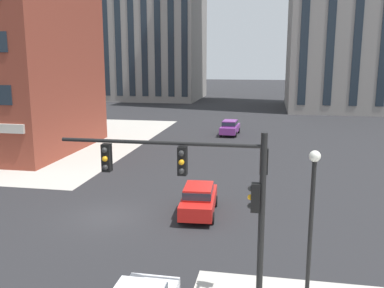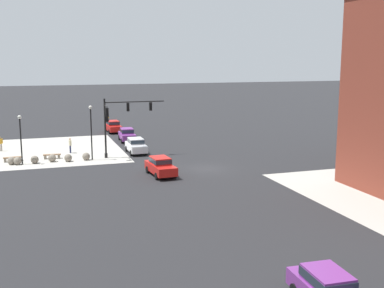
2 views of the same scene
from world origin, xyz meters
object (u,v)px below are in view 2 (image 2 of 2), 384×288
(bollard_sphere_curb_f, at_px, (17,161))
(bench_mid_block, at_px, (12,159))
(traffic_signal_main, at_px, (117,118))
(street_lamp_corner_near, at_px, (91,126))
(bollard_sphere_curb_d, at_px, (35,160))
(car_main_northbound_near, at_px, (136,145))
(bollard_sphere_curb_e, at_px, (11,161))
(street_lamp_mid_sidewalk, at_px, (21,133))
(pedestrian_walking_east, at_px, (0,143))
(car_parked_curb, at_px, (113,126))
(pedestrian_near_bench, at_px, (70,144))
(car_main_southbound_far, at_px, (161,166))
(bollard_sphere_curb_c, at_px, (52,158))
(bollard_sphere_curb_a, at_px, (86,156))
(car_cross_westbound, at_px, (127,134))
(bench_near_signal, at_px, (52,156))
(bollard_sphere_curb_b, at_px, (68,158))

(bollard_sphere_curb_f, distance_m, bench_mid_block, 1.85)
(traffic_signal_main, xyz_separation_m, street_lamp_corner_near, (2.81, 0.46, -0.67))
(bollard_sphere_curb_d, xyz_separation_m, car_main_northbound_near, (-10.91, -2.13, 0.52))
(bollard_sphere_curb_e, distance_m, street_lamp_mid_sidewalk, 2.96)
(pedestrian_walking_east, xyz_separation_m, car_parked_curb, (-14.63, -10.38, -0.06))
(pedestrian_near_bench, height_order, car_main_southbound_far, pedestrian_near_bench)
(bollard_sphere_curb_f, height_order, car_main_northbound_near, car_main_northbound_near)
(bollard_sphere_curb_c, bearing_deg, bollard_sphere_curb_e, 1.83)
(bollard_sphere_curb_f, xyz_separation_m, street_lamp_corner_near, (-7.40, 0.02, 3.17))
(pedestrian_walking_east, xyz_separation_m, street_lamp_mid_sidewalk, (-2.46, 8.27, 2.18))
(car_parked_curb, bearing_deg, bollard_sphere_curb_e, 54.41)
(bollard_sphere_curb_a, relative_size, bollard_sphere_curb_e, 1.00)
(car_parked_curb, bearing_deg, pedestrian_near_bench, 63.26)
(bench_mid_block, relative_size, car_cross_westbound, 0.41)
(car_parked_curb, bearing_deg, pedestrian_walking_east, 35.36)
(pedestrian_walking_east, relative_size, car_parked_curb, 0.38)
(bollard_sphere_curb_a, xyz_separation_m, bollard_sphere_curb_f, (6.79, 0.12, 0.00))
(pedestrian_walking_east, bearing_deg, pedestrian_near_bench, 153.71)
(pedestrian_walking_east, height_order, car_parked_curb, pedestrian_walking_east)
(bench_near_signal, bearing_deg, bollard_sphere_curb_f, 30.42)
(bollard_sphere_curb_b, distance_m, car_main_southbound_far, 11.63)
(bollard_sphere_curb_c, xyz_separation_m, bench_mid_block, (3.91, -1.39, -0.07))
(car_cross_westbound, bearing_deg, street_lamp_corner_near, 61.49)
(traffic_signal_main, bearing_deg, bollard_sphere_curb_d, 2.06)
(street_lamp_corner_near, xyz_separation_m, car_cross_westbound, (-5.67, -10.44, -2.65))
(bollard_sphere_curb_d, xyz_separation_m, car_cross_westbound, (-11.42, -10.28, 0.52))
(street_lamp_corner_near, bearing_deg, car_cross_westbound, -118.51)
(traffic_signal_main, distance_m, bollard_sphere_curb_c, 7.85)
(bench_near_signal, bearing_deg, bollard_sphere_curb_e, 23.78)
(traffic_signal_main, height_order, bollard_sphere_curb_d, traffic_signal_main)
(bollard_sphere_curb_f, distance_m, pedestrian_near_bench, 7.20)
(bollard_sphere_curb_d, bearing_deg, car_cross_westbound, -138.01)
(traffic_signal_main, xyz_separation_m, bollard_sphere_curb_e, (10.79, 0.20, -3.84))
(bollard_sphere_curb_d, bearing_deg, street_lamp_mid_sidewalk, 4.78)
(street_lamp_mid_sidewalk, bearing_deg, bench_near_signal, -146.40)
(traffic_signal_main, distance_m, car_main_northbound_near, 4.45)
(bench_near_signal, height_order, car_main_northbound_near, car_main_northbound_near)
(traffic_signal_main, distance_m, street_lamp_mid_sidewalk, 9.83)
(bollard_sphere_curb_d, height_order, pedestrian_walking_east, pedestrian_walking_east)
(bollard_sphere_curb_e, relative_size, car_parked_curb, 0.18)
(bollard_sphere_curb_b, bearing_deg, bollard_sphere_curb_d, -2.99)
(traffic_signal_main, bearing_deg, pedestrian_near_bench, -41.47)
(bollard_sphere_curb_d, bearing_deg, car_main_southbound_far, 140.36)
(bollard_sphere_curb_b, distance_m, car_main_northbound_near, 7.97)
(traffic_signal_main, height_order, bench_mid_block, traffic_signal_main)
(bollard_sphere_curb_e, bearing_deg, pedestrian_walking_east, -79.94)
(bench_mid_block, bearing_deg, traffic_signal_main, 173.01)
(bollard_sphere_curb_d, relative_size, bollard_sphere_curb_e, 1.00)
(traffic_signal_main, relative_size, street_lamp_mid_sidewalk, 1.33)
(pedestrian_walking_east, bearing_deg, car_main_northbound_near, 157.46)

